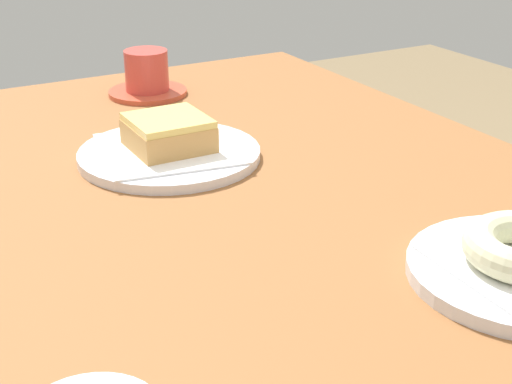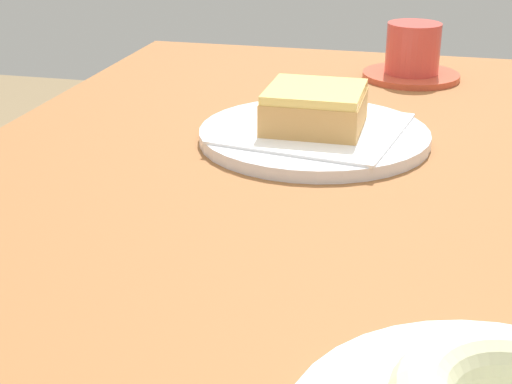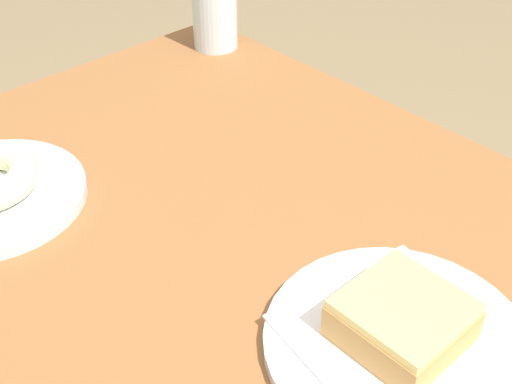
# 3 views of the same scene
# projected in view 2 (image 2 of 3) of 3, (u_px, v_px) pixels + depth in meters

# --- Properties ---
(table) EXTENTS (1.11, 0.77, 0.77)m
(table) POSITION_uv_depth(u_px,v_px,m) (338.00, 286.00, 0.72)
(table) COLOR brown
(table) RESTS_ON ground_plane
(plate_glazed_square) EXTENTS (0.24, 0.24, 0.01)m
(plate_glazed_square) POSITION_uv_depth(u_px,v_px,m) (314.00, 135.00, 0.79)
(plate_glazed_square) COLOR white
(plate_glazed_square) RESTS_ON table
(napkin_glazed_square) EXTENTS (0.20, 0.20, 0.00)m
(napkin_glazed_square) POSITION_uv_depth(u_px,v_px,m) (314.00, 128.00, 0.79)
(napkin_glazed_square) COLOR white
(napkin_glazed_square) RESTS_ON plate_glazed_square
(donut_glazed_square) EXTENTS (0.10, 0.10, 0.04)m
(donut_glazed_square) POSITION_uv_depth(u_px,v_px,m) (315.00, 107.00, 0.78)
(donut_glazed_square) COLOR tan
(donut_glazed_square) RESTS_ON napkin_glazed_square
(coffee_cup) EXTENTS (0.13, 0.13, 0.07)m
(coffee_cup) POSITION_uv_depth(u_px,v_px,m) (412.00, 55.00, 1.02)
(coffee_cup) COLOR #C74C32
(coffee_cup) RESTS_ON table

